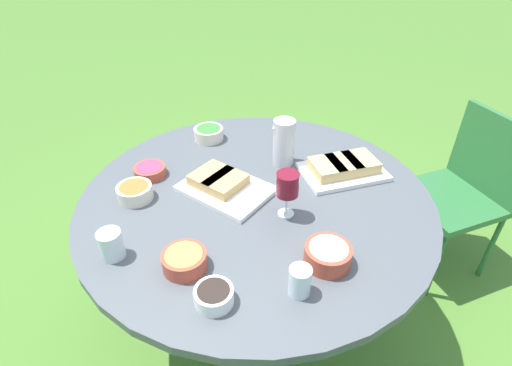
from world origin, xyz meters
TOP-DOWN VIEW (x-y plane):
  - ground_plane at (0.00, 0.00)m, footprint 40.00×40.00m
  - dining_table at (0.00, 0.00)m, footprint 1.38×1.38m
  - chair_near_right at (-1.16, -0.13)m, footprint 0.47×0.48m
  - water_pitcher at (-0.18, -0.20)m, footprint 0.10×0.09m
  - wine_glass at (-0.08, 0.14)m, footprint 0.08×0.08m
  - platter_bread_main at (0.12, -0.07)m, footprint 0.41×0.42m
  - platter_charcuterie at (-0.40, -0.05)m, footprint 0.35×0.24m
  - bowl_fries at (0.31, 0.31)m, footprint 0.14×0.14m
  - bowl_salad at (0.10, -0.50)m, footprint 0.14×0.14m
  - bowl_olives at (0.25, 0.46)m, footprint 0.12×0.12m
  - bowl_dip_red at (0.39, -0.25)m, footprint 0.13×0.13m
  - bowl_dip_cream at (-0.13, 0.40)m, footprint 0.15×0.15m
  - bowl_roasted_veg at (0.46, -0.10)m, footprint 0.14×0.14m
  - cup_water_near at (0.53, 0.19)m, footprint 0.08×0.08m
  - cup_water_far at (0.00, 0.49)m, footprint 0.07×0.07m

SIDE VIEW (x-z plane):
  - ground_plane at x=0.00m, z-range 0.00..0.00m
  - chair_near_right at x=-1.16m, z-range 0.08..0.97m
  - dining_table at x=0.00m, z-range 0.30..1.07m
  - bowl_dip_red at x=0.39m, z-range 0.78..0.82m
  - platter_bread_main at x=0.12m, z-range 0.77..0.83m
  - bowl_olives at x=0.25m, z-range 0.78..0.83m
  - platter_charcuterie at x=-0.40m, z-range 0.78..0.84m
  - bowl_fries at x=0.31m, z-range 0.78..0.84m
  - bowl_roasted_veg at x=0.46m, z-range 0.78..0.84m
  - bowl_salad at x=0.10m, z-range 0.78..0.84m
  - bowl_dip_cream at x=-0.13m, z-range 0.78..0.85m
  - cup_water_far at x=0.00m, z-range 0.78..0.87m
  - cup_water_near at x=0.53m, z-range 0.78..0.88m
  - water_pitcher at x=-0.18m, z-range 0.78..0.98m
  - wine_glass at x=-0.08m, z-range 0.82..1.00m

